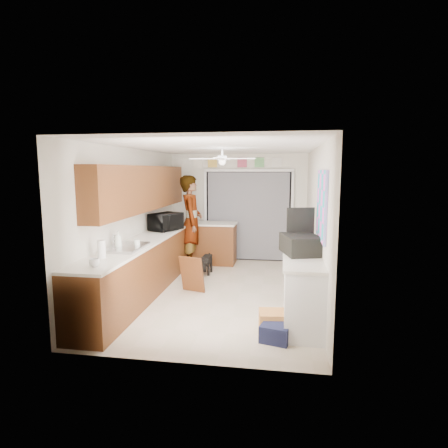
{
  "coord_description": "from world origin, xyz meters",
  "views": [
    {
      "loc": [
        1.05,
        -6.27,
        2.12
      ],
      "look_at": [
        0.0,
        0.4,
        1.15
      ],
      "focal_mm": 30.0,
      "sensor_mm": 36.0,
      "label": 1
    }
  ],
  "objects_px": {
    "cardboard_box": "(276,322)",
    "man": "(191,222)",
    "suitcase": "(301,245)",
    "paper_towel_roll": "(101,249)",
    "microwave": "(166,222)",
    "soap_bottle": "(118,240)",
    "navy_crate": "(276,333)",
    "cup": "(94,263)",
    "dog": "(207,264)"
  },
  "relations": [
    {
      "from": "suitcase",
      "to": "cardboard_box",
      "type": "distance_m",
      "value": 1.15
    },
    {
      "from": "cardboard_box",
      "to": "navy_crate",
      "type": "height_order",
      "value": "cardboard_box"
    },
    {
      "from": "cardboard_box",
      "to": "dog",
      "type": "relative_size",
      "value": 0.83
    },
    {
      "from": "soap_bottle",
      "to": "suitcase",
      "type": "distance_m",
      "value": 2.71
    },
    {
      "from": "cardboard_box",
      "to": "suitcase",
      "type": "bearing_deg",
      "value": 61.25
    },
    {
      "from": "microwave",
      "to": "paper_towel_roll",
      "type": "xyz_separation_m",
      "value": [
        -0.14,
        -2.41,
        -0.05
      ]
    },
    {
      "from": "microwave",
      "to": "suitcase",
      "type": "relative_size",
      "value": 0.99
    },
    {
      "from": "man",
      "to": "dog",
      "type": "bearing_deg",
      "value": -147.84
    },
    {
      "from": "soap_bottle",
      "to": "navy_crate",
      "type": "height_order",
      "value": "soap_bottle"
    },
    {
      "from": "microwave",
      "to": "cup",
      "type": "xyz_separation_m",
      "value": [
        0.0,
        -2.88,
        -0.12
      ]
    },
    {
      "from": "soap_bottle",
      "to": "man",
      "type": "height_order",
      "value": "man"
    },
    {
      "from": "soap_bottle",
      "to": "man",
      "type": "xyz_separation_m",
      "value": [
        0.49,
        2.58,
        -0.07
      ]
    },
    {
      "from": "microwave",
      "to": "cardboard_box",
      "type": "distance_m",
      "value": 3.36
    },
    {
      "from": "man",
      "to": "soap_bottle",
      "type": "bearing_deg",
      "value": 157.67
    },
    {
      "from": "paper_towel_roll",
      "to": "cardboard_box",
      "type": "xyz_separation_m",
      "value": [
        2.37,
        0.09,
        -0.92
      ]
    },
    {
      "from": "dog",
      "to": "cardboard_box",
      "type": "bearing_deg",
      "value": -58.97
    },
    {
      "from": "cup",
      "to": "suitcase",
      "type": "distance_m",
      "value": 2.79
    },
    {
      "from": "suitcase",
      "to": "man",
      "type": "xyz_separation_m",
      "value": [
        -2.22,
        2.49,
        -0.06
      ]
    },
    {
      "from": "microwave",
      "to": "soap_bottle",
      "type": "relative_size",
      "value": 2.15
    },
    {
      "from": "soap_bottle",
      "to": "cup",
      "type": "height_order",
      "value": "soap_bottle"
    },
    {
      "from": "cup",
      "to": "navy_crate",
      "type": "xyz_separation_m",
      "value": [
        2.23,
        0.28,
        -0.88
      ]
    },
    {
      "from": "cup",
      "to": "navy_crate",
      "type": "distance_m",
      "value": 2.41
    },
    {
      "from": "suitcase",
      "to": "dog",
      "type": "distance_m",
      "value": 2.85
    },
    {
      "from": "soap_bottle",
      "to": "cup",
      "type": "distance_m",
      "value": 1.06
    },
    {
      "from": "microwave",
      "to": "navy_crate",
      "type": "distance_m",
      "value": 3.57
    },
    {
      "from": "cardboard_box",
      "to": "man",
      "type": "height_order",
      "value": "man"
    },
    {
      "from": "cup",
      "to": "soap_bottle",
      "type": "bearing_deg",
      "value": 98.92
    },
    {
      "from": "microwave",
      "to": "cardboard_box",
      "type": "bearing_deg",
      "value": -113.19
    },
    {
      "from": "soap_bottle",
      "to": "man",
      "type": "distance_m",
      "value": 2.63
    },
    {
      "from": "dog",
      "to": "cup",
      "type": "bearing_deg",
      "value": -101.62
    },
    {
      "from": "microwave",
      "to": "man",
      "type": "bearing_deg",
      "value": -0.7
    },
    {
      "from": "soap_bottle",
      "to": "paper_towel_roll",
      "type": "xyz_separation_m",
      "value": [
        0.02,
        -0.58,
        -0.02
      ]
    },
    {
      "from": "navy_crate",
      "to": "suitcase",
      "type": "bearing_deg",
      "value": 69.61
    },
    {
      "from": "suitcase",
      "to": "navy_crate",
      "type": "distance_m",
      "value": 1.33
    },
    {
      "from": "cup",
      "to": "cardboard_box",
      "type": "relative_size",
      "value": 0.3
    },
    {
      "from": "cup",
      "to": "suitcase",
      "type": "height_order",
      "value": "suitcase"
    },
    {
      "from": "soap_bottle",
      "to": "suitcase",
      "type": "relative_size",
      "value": 0.46
    },
    {
      "from": "man",
      "to": "suitcase",
      "type": "bearing_deg",
      "value": -149.78
    },
    {
      "from": "soap_bottle",
      "to": "navy_crate",
      "type": "distance_m",
      "value": 2.69
    },
    {
      "from": "paper_towel_roll",
      "to": "man",
      "type": "bearing_deg",
      "value": 81.55
    },
    {
      "from": "cardboard_box",
      "to": "navy_crate",
      "type": "bearing_deg",
      "value": -90.0
    },
    {
      "from": "microwave",
      "to": "paper_towel_roll",
      "type": "height_order",
      "value": "microwave"
    },
    {
      "from": "paper_towel_roll",
      "to": "cardboard_box",
      "type": "height_order",
      "value": "paper_towel_roll"
    },
    {
      "from": "paper_towel_roll",
      "to": "dog",
      "type": "distance_m",
      "value": 2.99
    },
    {
      "from": "suitcase",
      "to": "cardboard_box",
      "type": "bearing_deg",
      "value": -134.84
    },
    {
      "from": "man",
      "to": "navy_crate",
      "type": "bearing_deg",
      "value": -161.96
    },
    {
      "from": "cup",
      "to": "cardboard_box",
      "type": "xyz_separation_m",
      "value": [
        2.23,
        0.56,
        -0.85
      ]
    },
    {
      "from": "paper_towel_roll",
      "to": "dog",
      "type": "bearing_deg",
      "value": 71.74
    },
    {
      "from": "man",
      "to": "cup",
      "type": "bearing_deg",
      "value": 163.3
    },
    {
      "from": "microwave",
      "to": "cardboard_box",
      "type": "relative_size",
      "value": 1.39
    }
  ]
}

